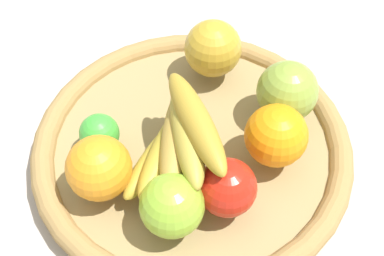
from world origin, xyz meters
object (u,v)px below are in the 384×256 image
apple_1 (227,188)px  apple_3 (287,91)px  banana_bunch (178,138)px  lime_0 (99,133)px  apple_2 (213,48)px  apple_0 (172,206)px  orange_1 (99,168)px  orange_0 (276,136)px

apple_1 → apple_3: apple_3 is taller
banana_bunch → lime_0: banana_bunch is taller
apple_1 → apple_2: bearing=-60.9°
apple_2 → apple_0: (-0.06, 0.24, -0.00)m
banana_bunch → lime_0: 0.10m
banana_bunch → lime_0: size_ratio=3.26×
orange_1 → apple_2: size_ratio=0.96×
apple_3 → orange_0: bearing=99.5°
apple_0 → orange_0: bearing=-116.1°
apple_1 → lime_0: (0.17, -0.01, -0.01)m
orange_0 → apple_0: orange_0 is taller
banana_bunch → apple_3: 0.16m
banana_bunch → apple_2: 0.16m
banana_bunch → orange_0: size_ratio=2.12×
apple_1 → apple_0: bearing=48.1°
apple_2 → orange_0: apple_2 is taller
lime_0 → apple_3: bearing=-140.2°
apple_3 → lime_0: 0.24m
banana_bunch → apple_0: size_ratio=2.26×
banana_bunch → apple_2: banana_bunch is taller
lime_0 → orange_0: (-0.19, -0.08, 0.01)m
apple_3 → lime_0: bearing=39.8°
orange_1 → orange_0: same height
banana_bunch → orange_1: banana_bunch is taller
orange_0 → apple_0: bearing=63.9°
apple_0 → orange_1: bearing=-3.2°
apple_2 → orange_0: 0.16m
apple_3 → orange_0: size_ratio=1.03×
banana_bunch → lime_0: (0.10, 0.02, -0.02)m
apple_2 → lime_0: apple_2 is taller
lime_0 → orange_0: size_ratio=0.65×
orange_1 → lime_0: 0.06m
apple_1 → orange_1: bearing=17.2°
orange_1 → apple_1: size_ratio=1.13×
lime_0 → orange_0: 0.21m
orange_1 → orange_0: bearing=-141.0°
orange_1 → apple_3: size_ratio=0.96×
orange_1 → apple_1: 0.14m
apple_1 → lime_0: apple_1 is taller
apple_2 → apple_0: bearing=104.6°
banana_bunch → lime_0: bearing=12.1°
lime_0 → apple_0: bearing=156.9°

